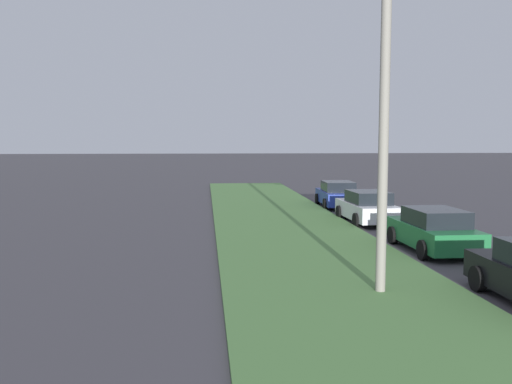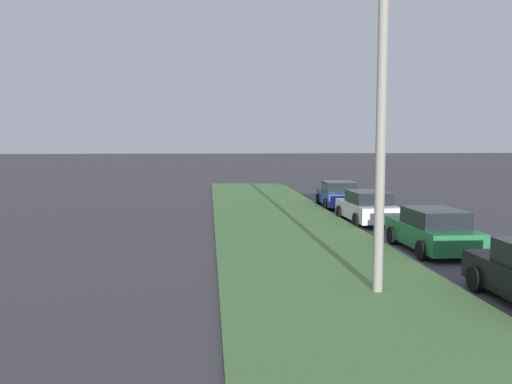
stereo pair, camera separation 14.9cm
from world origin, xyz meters
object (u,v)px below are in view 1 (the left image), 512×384
parked_car_green (433,230)px  streetlight (399,114)px  parked_car_white (367,207)px  parked_car_blue (337,195)px

parked_car_green → streetlight: (-5.06, 3.15, 3.67)m
parked_car_green → streetlight: size_ratio=0.58×
parked_car_white → streetlight: size_ratio=0.58×
parked_car_green → parked_car_white: bearing=2.4°
parked_car_blue → streetlight: bearing=173.3°
parked_car_green → streetlight: bearing=147.4°
parked_car_white → streetlight: (-11.50, 2.80, 3.67)m
streetlight → parked_car_white: bearing=-13.7°
parked_car_white → parked_car_blue: same height
parked_car_white → parked_car_blue: size_ratio=0.99×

